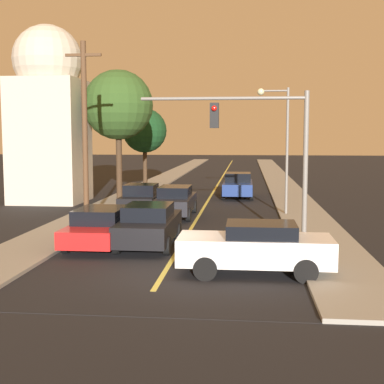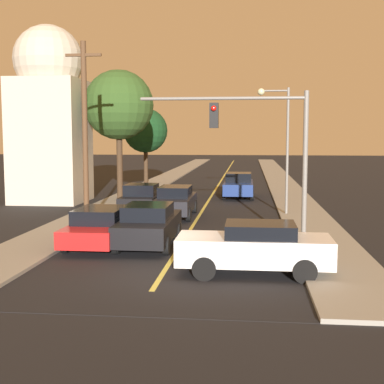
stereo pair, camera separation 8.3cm
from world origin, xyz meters
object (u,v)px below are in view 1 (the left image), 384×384
streetlamp_right (280,133)px  utility_pole_left (85,131)px  car_near_lane_second (175,201)px  traffic_signal_mast (263,139)px  tree_left_far (118,105)px  car_outer_lane_second (142,199)px  car_outer_lane_front (102,226)px  car_crossing_right (256,247)px  tree_left_near (145,131)px  domed_building_left (49,112)px  car_near_lane_front (149,225)px  car_far_oncoming (238,185)px

streetlamp_right → utility_pole_left: (-8.80, -4.51, 0.06)m
car_near_lane_second → traffic_signal_mast: size_ratio=0.78×
streetlamp_right → tree_left_far: tree_left_far is taller
car_outer_lane_second → traffic_signal_mast: (5.96, -7.61, 3.18)m
car_outer_lane_front → utility_pole_left: (-1.75, 3.79, 3.60)m
car_outer_lane_front → car_crossing_right: car_crossing_right is taller
tree_left_near → car_crossing_right: bearing=-72.1°
tree_left_near → tree_left_far: bearing=-89.3°
streetlamp_right → domed_building_left: (-13.78, 4.37, 1.29)m
car_crossing_right → streetlamp_right: (1.35, 12.02, 3.46)m
car_near_lane_front → car_outer_lane_second: (-1.81, 7.65, 0.02)m
car_outer_lane_front → tree_left_far: (-2.40, 12.72, 5.22)m
car_far_oncoming → streetlamp_right: size_ratio=0.75×
car_near_lane_second → traffic_signal_mast: bearing=-60.3°
traffic_signal_mast → domed_building_left: 17.98m
car_near_lane_second → car_outer_lane_front: bearing=-104.0°
car_outer_lane_front → car_far_oncoming: size_ratio=1.05×
car_outer_lane_front → streetlamp_right: 11.45m
car_outer_lane_second → tree_left_far: tree_left_far is taller
car_near_lane_front → tree_left_near: bearing=101.3°
car_outer_lane_second → streetlamp_right: bearing=5.5°
car_outer_lane_second → tree_left_far: 7.61m
tree_left_far → traffic_signal_mast: bearing=-56.7°
car_near_lane_second → utility_pole_left: 6.10m
car_near_lane_second → traffic_signal_mast: traffic_signal_mast is taller
car_crossing_right → tree_left_near: (-8.21, 25.40, 3.68)m
car_near_lane_second → car_far_oncoming: bearing=71.4°
domed_building_left → traffic_signal_mast: bearing=-44.9°
car_far_oncoming → traffic_signal_mast: 16.55m
car_outer_lane_second → car_far_oncoming: (4.82, 8.60, 0.00)m
car_crossing_right → car_outer_lane_second: bearing=26.7°
car_outer_lane_second → car_far_oncoming: bearing=60.7°
traffic_signal_mast → tree_left_near: tree_left_near is taller
car_near_lane_front → streetlamp_right: (5.24, 8.33, 3.46)m
tree_left_near → domed_building_left: domed_building_left is taller
car_near_lane_front → utility_pole_left: size_ratio=0.58×
car_outer_lane_second → utility_pole_left: 5.48m
utility_pole_left → domed_building_left: (-4.98, 8.88, 1.23)m
traffic_signal_mast → tree_left_far: tree_left_far is taller
streetlamp_right → tree_left_far: 10.57m
car_outer_lane_second → tree_left_far: (-2.40, 5.10, 5.12)m
tree_left_near → tree_left_far: (0.11, -8.96, 1.46)m
utility_pole_left → tree_left_near: 17.91m
car_crossing_right → utility_pole_left: utility_pole_left is taller
traffic_signal_mast → utility_pole_left: (-7.71, 3.77, 0.33)m
streetlamp_right → tree_left_near: bearing=125.5°
streetlamp_right → domed_building_left: 14.51m
car_outer_lane_second → utility_pole_left: bearing=-114.6°
car_outer_lane_front → car_outer_lane_second: 7.63m
car_outer_lane_second → car_far_oncoming: size_ratio=0.79×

